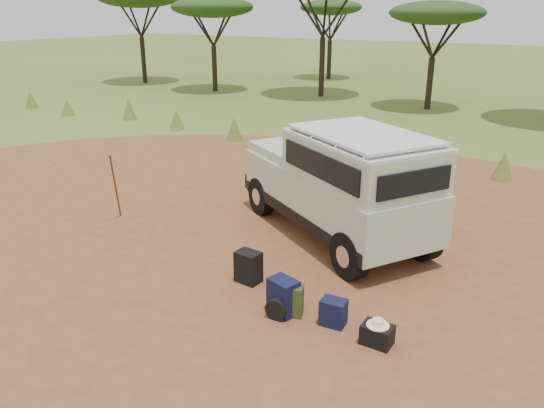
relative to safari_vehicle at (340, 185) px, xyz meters
The scene contains 12 objects.
ground 2.85m from the safari_vehicle, 108.55° to the right, with size 140.00×140.00×0.00m, color #556523.
dirt_clearing 2.84m from the safari_vehicle, 108.55° to the right, with size 23.00×23.00×0.01m, color brown.
grass_fringe 6.27m from the safari_vehicle, 96.60° to the left, with size 36.60×1.60×0.90m.
safari_vehicle is the anchor object (origin of this frame).
walking_staff 4.89m from the safari_vehicle, 158.64° to the right, with size 0.04×0.04×1.65m, color brown.
backpack_black 2.76m from the safari_vehicle, 100.29° to the right, with size 0.41×0.30×0.57m, color black.
backpack_navy 3.29m from the safari_vehicle, 79.99° to the right, with size 0.44×0.32×0.58m, color #12143B.
backpack_olive 3.29m from the safari_vehicle, 77.68° to the right, with size 0.36×0.26×0.50m, color #3C4520.
duffel_navy 3.42m from the safari_vehicle, 65.88° to the right, with size 0.37×0.28×0.42m, color #12143B.
hard_case 3.89m from the safari_vehicle, 56.30° to the right, with size 0.43×0.30×0.30m, color black.
stuff_sack 3.41m from the safari_vehicle, 80.31° to the right, with size 0.34×0.34×0.34m, color black.
safari_hat 3.84m from the safari_vehicle, 56.30° to the right, with size 0.32×0.32×0.09m.
Camera 1 is at (5.02, -6.80, 4.45)m, focal length 35.00 mm.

